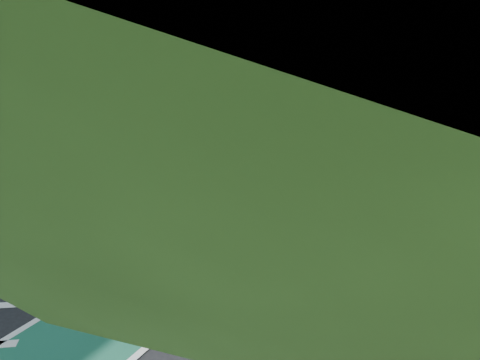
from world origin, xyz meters
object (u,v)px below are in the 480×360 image
Objects in this scene: barrel_a at (214,130)px; suv_far at (290,114)px; skateboarder at (143,268)px; suv_near at (45,171)px.

suv_far is at bearing 50.89° from barrel_a.
skateboarder is 15.21m from suv_far.
skateboarder is at bearing -30.72° from suv_near.
suv_far is (-3.70, 14.75, -0.14)m from skateboarder.
skateboarder is at bearing -75.20° from suv_far.
suv_near is 11.39m from suv_far.
suv_far is at bearing -77.87° from skateboarder.
suv_near is 0.96× the size of suv_far.
skateboarder is 0.31× the size of suv_near.
skateboarder is 0.30× the size of suv_far.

